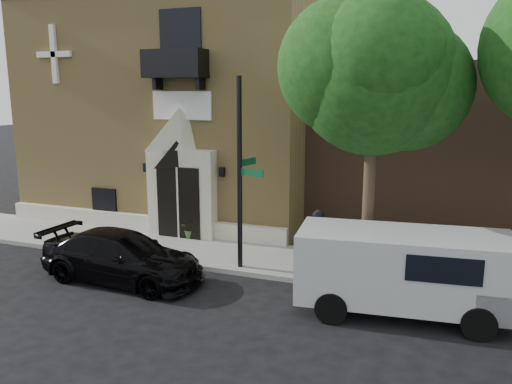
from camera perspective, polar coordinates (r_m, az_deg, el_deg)
ground at (r=16.06m, az=-9.88°, el=-8.36°), size 120.00×120.00×0.00m
sidewalk at (r=16.85m, az=-4.34°, el=-7.00°), size 42.00×3.00×0.15m
church at (r=23.55m, az=-6.80°, el=9.49°), size 12.20×11.01×9.30m
street_tree_left at (r=13.46m, az=13.42°, el=13.15°), size 4.97×4.38×7.77m
black_sedan at (r=14.99m, az=-15.06°, el=-7.15°), size 5.00×2.19×1.43m
cargo_van at (r=12.76m, az=17.31°, el=-8.49°), size 5.25×2.56×2.07m
street_sign at (r=14.67m, az=-1.78°, el=2.08°), size 0.89×1.02×5.68m
fire_hydrant at (r=14.10m, az=14.37°, el=-8.92°), size 0.49×0.39×0.86m
dumpster at (r=14.60m, az=14.43°, el=-7.68°), size 1.86×1.39×1.09m
planter at (r=18.34m, az=-7.50°, el=-4.17°), size 0.74×0.69×0.69m
pedestrian_near at (r=14.68m, az=7.03°, el=-5.64°), size 0.81×0.68×1.90m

